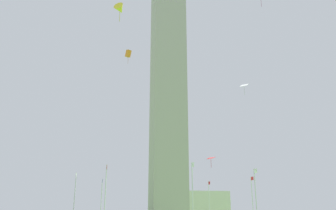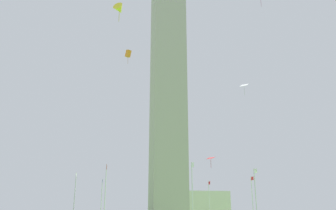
# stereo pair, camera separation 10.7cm
# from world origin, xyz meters

# --- Properties ---
(obelisk_monument) EXTENTS (6.24, 6.24, 56.69)m
(obelisk_monument) POSITION_xyz_m (0.00, 0.00, 28.35)
(obelisk_monument) COLOR #A8A399
(obelisk_monument) RESTS_ON ground
(flagpole_n) EXTENTS (1.12, 0.14, 8.88)m
(flagpole_n) POSITION_xyz_m (16.22, 0.00, 4.84)
(flagpole_n) COLOR silver
(flagpole_n) RESTS_ON ground
(flagpole_ne) EXTENTS (1.12, 0.14, 8.88)m
(flagpole_ne) POSITION_xyz_m (11.49, 11.43, 4.84)
(flagpole_ne) COLOR silver
(flagpole_ne) RESTS_ON ground
(flagpole_e) EXTENTS (1.12, 0.14, 8.88)m
(flagpole_e) POSITION_xyz_m (0.05, 16.17, 4.84)
(flagpole_e) COLOR silver
(flagpole_e) RESTS_ON ground
(flagpole_se) EXTENTS (1.12, 0.14, 8.88)m
(flagpole_se) POSITION_xyz_m (-11.38, 11.43, 4.84)
(flagpole_se) COLOR silver
(flagpole_se) RESTS_ON ground
(flagpole_s) EXTENTS (1.12, 0.14, 8.88)m
(flagpole_s) POSITION_xyz_m (-16.11, 0.00, 4.84)
(flagpole_s) COLOR silver
(flagpole_s) RESTS_ON ground
(flagpole_sw) EXTENTS (1.12, 0.14, 8.88)m
(flagpole_sw) POSITION_xyz_m (-11.38, -11.43, 4.84)
(flagpole_sw) COLOR silver
(flagpole_sw) RESTS_ON ground
(flagpole_w) EXTENTS (1.12, 0.14, 8.88)m
(flagpole_w) POSITION_xyz_m (0.05, -16.17, 4.84)
(flagpole_w) COLOR silver
(flagpole_w) RESTS_ON ground
(flagpole_nw) EXTENTS (1.12, 0.14, 8.88)m
(flagpole_nw) POSITION_xyz_m (11.49, -11.43, 4.84)
(flagpole_nw) COLOR silver
(flagpole_nw) RESTS_ON ground
(kite_orange_box) EXTENTS (1.28, 1.17, 2.74)m
(kite_orange_box) POSITION_xyz_m (4.16, -8.36, 30.24)
(kite_orange_box) COLOR orange
(kite_white_diamond) EXTENTS (1.66, 1.66, 2.09)m
(kite_white_diamond) POSITION_xyz_m (12.64, 10.21, 22.28)
(kite_white_diamond) COLOR white
(kite_yellow_delta) EXTENTS (1.47, 1.40, 1.92)m
(kite_yellow_delta) POSITION_xyz_m (33.62, -11.68, 20.63)
(kite_yellow_delta) COLOR yellow
(kite_red_diamond) EXTENTS (1.31, 1.30, 1.50)m
(kite_red_diamond) POSITION_xyz_m (16.94, 2.52, 9.36)
(kite_red_diamond) COLOR red
(distant_building) EXTENTS (29.18, 15.40, 8.32)m
(distant_building) POSITION_xyz_m (-49.76, 18.06, 4.16)
(distant_building) COLOR beige
(distant_building) RESTS_ON ground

